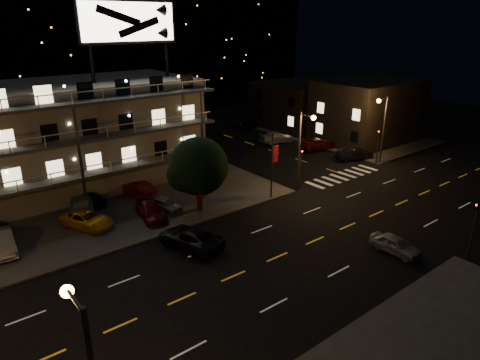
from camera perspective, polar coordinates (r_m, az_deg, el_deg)
ground at (r=32.81m, az=7.57°, el=-9.05°), size 140.00×140.00×0.00m
curb_nw at (r=43.21m, az=-26.31°, el=-3.51°), size 44.00×24.00×0.15m
curb_ne at (r=66.42m, az=13.48°, el=5.93°), size 16.00×24.00×0.15m
motel at (r=46.06m, az=-23.57°, el=5.27°), size 28.00×13.80×18.10m
side_bldg_front at (r=63.19m, az=16.63°, el=8.81°), size 14.06×10.00×8.50m
side_bldg_back at (r=70.78m, az=8.61°, el=9.97°), size 14.06×12.00×7.00m
streetlight_nc at (r=41.75m, az=8.32°, el=4.80°), size 0.44×1.92×8.00m
streetlight_ne at (r=52.45m, az=18.47°, el=7.16°), size 1.92×0.44×8.00m
signal_nw at (r=43.16m, az=8.08°, el=2.01°), size 0.20×0.27×4.60m
signal_sw at (r=34.61m, az=28.79°, el=-5.19°), size 0.20×0.27×4.60m
signal_ne at (r=53.00m, az=17.92°, el=4.68°), size 0.27×0.20×4.60m
banner_north at (r=40.20m, az=4.36°, el=2.07°), size 0.83×0.16×6.40m
stop_sign at (r=36.29m, az=-5.38°, el=-2.94°), size 0.91×0.11×2.61m
tree at (r=37.13m, az=-5.60°, el=1.59°), size 5.32×5.12×6.69m
lot_car_1 at (r=35.97m, az=-29.16°, el=-7.30°), size 1.87×4.55×1.47m
lot_car_2 at (r=37.33m, az=-19.74°, el=-4.97°), size 3.92×5.14×1.30m
lot_car_3 at (r=37.44m, az=-11.79°, el=-4.05°), size 2.60×4.80×1.32m
lot_car_4 at (r=38.68m, az=-9.97°, el=-3.19°), size 2.38×3.84×1.22m
lot_car_7 at (r=40.32m, az=-20.34°, el=-3.01°), size 3.68×5.47×1.47m
lot_car_8 at (r=41.56m, az=-19.52°, el=-2.37°), size 2.54×3.95×1.25m
lot_car_9 at (r=42.29m, az=-13.39°, el=-1.19°), size 2.14×4.56×1.45m
side_car_0 at (r=54.43m, az=14.98°, el=3.38°), size 4.80×3.34×1.50m
side_car_1 at (r=58.06m, az=10.32°, el=4.80°), size 5.76×3.53×1.49m
side_car_2 at (r=60.57m, az=4.96°, el=5.68°), size 5.34×3.26×1.45m
side_car_3 at (r=68.09m, az=0.74°, el=7.36°), size 4.10×2.04×1.34m
road_car_east at (r=33.71m, az=20.02°, el=-8.11°), size 1.66×3.84×1.29m
road_car_west at (r=32.62m, az=-6.67°, el=-7.69°), size 3.81×5.85×1.50m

